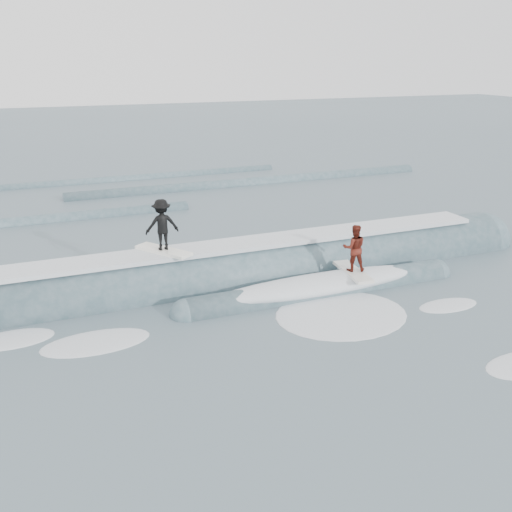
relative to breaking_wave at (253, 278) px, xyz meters
name	(u,v)px	position (x,y,z in m)	size (l,w,h in m)	color
ground	(296,325)	(-0.21, -3.77, -0.04)	(160.00, 160.00, 0.00)	#41525F
breaking_wave	(253,278)	(0.00, 0.00, 0.00)	(22.96, 3.99, 2.42)	#35515A
surfer_black	(162,227)	(-3.00, 0.25, 2.08)	(1.58, 1.97, 1.73)	white
surfer_red	(354,251)	(2.72, -1.95, 1.23)	(0.90, 2.05, 1.64)	silver
whitewater	(313,326)	(0.21, -4.00, -0.04)	(14.19, 7.70, 0.10)	white
far_swells	(133,196)	(-1.47, 13.88, -0.04)	(38.39, 8.65, 0.80)	#35515A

